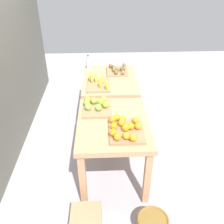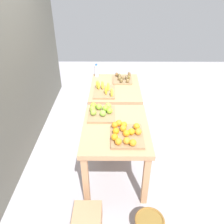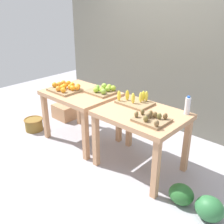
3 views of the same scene
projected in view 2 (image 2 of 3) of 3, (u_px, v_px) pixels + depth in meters
The scene contains 10 objects.
ground_plane at pixel (115, 146), 3.61m from camera, with size 8.00×8.00×0.00m, color #A5A2AA.
back_wall at pixel (8, 54), 2.82m from camera, with size 4.40×0.12×3.00m, color #636156.
display_table_left at pixel (116, 134), 2.77m from camera, with size 1.04×0.80×0.79m.
display_table_right at pixel (115, 93), 3.72m from camera, with size 1.04×0.80×0.79m.
orange_bin at pixel (126, 134), 2.52m from camera, with size 0.44×0.38×0.11m.
apple_bin at pixel (101, 111), 2.92m from camera, with size 0.40×0.35×0.11m.
banana_crate at pixel (104, 91), 3.44m from camera, with size 0.44×0.32×0.17m.
kiwi_bin at pixel (123, 79), 3.83m from camera, with size 0.36×0.32×0.10m.
water_bottle at pixel (97, 71), 3.96m from camera, with size 0.07×0.07×0.22m.
watermelon_pile at pixel (126, 96), 4.78m from camera, with size 0.61×0.27×0.25m.
Camera 2 is at (-2.77, 0.03, 2.37)m, focal length 36.04 mm.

